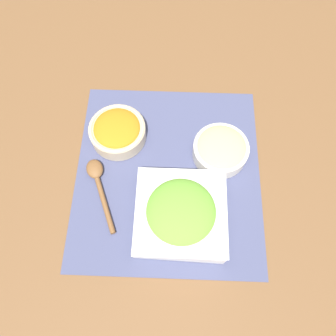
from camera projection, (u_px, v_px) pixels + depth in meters
name	position (u px, v px, depth m)	size (l,w,h in m)	color
ground_plane	(168.00, 174.00, 0.79)	(3.00, 3.00, 0.00)	brown
placemat	(168.00, 173.00, 0.79)	(0.48, 0.44, 0.00)	#474C70
cucumber_bowl	(221.00, 149.00, 0.78)	(0.13, 0.13, 0.05)	silver
lettuce_bowl	(181.00, 213.00, 0.71)	(0.20, 0.20, 0.07)	white
carrot_bowl	(118.00, 131.00, 0.80)	(0.14, 0.14, 0.06)	beige
wooden_spoon	(98.00, 181.00, 0.77)	(0.18, 0.09, 0.02)	brown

